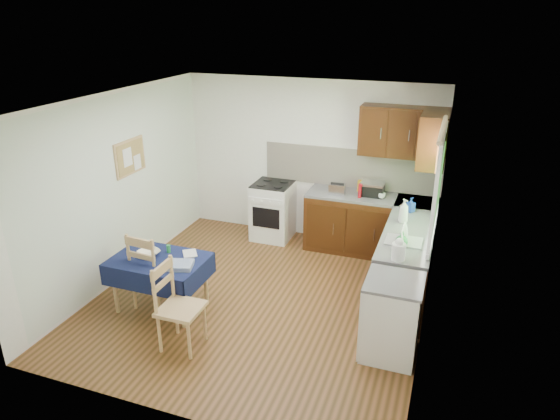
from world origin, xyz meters
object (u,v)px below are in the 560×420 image
(sandwich_press, at_px, (372,189))
(dish_rack, at_px, (404,240))
(dining_table, at_px, (159,266))
(kettle, at_px, (399,250))
(chair_far, at_px, (150,268))
(chair_near, at_px, (176,304))
(toaster, at_px, (337,189))

(sandwich_press, relative_size, dish_rack, 0.79)
(dining_table, height_order, kettle, kettle)
(sandwich_press, relative_size, kettle, 1.31)
(sandwich_press, bearing_deg, chair_far, -156.48)
(chair_near, relative_size, toaster, 4.25)
(dish_rack, distance_m, kettle, 0.48)
(dish_rack, bearing_deg, kettle, -113.37)
(dish_rack, bearing_deg, dining_table, 177.05)
(dining_table, xyz_separation_m, sandwich_press, (2.10, 2.45, 0.43))
(chair_far, bearing_deg, dining_table, -164.47)
(sandwich_press, distance_m, dish_rack, 1.61)
(chair_near, xyz_separation_m, toaster, (1.04, 2.88, 0.46))
(toaster, relative_size, kettle, 0.91)
(chair_far, relative_size, dish_rack, 2.39)
(chair_near, bearing_deg, toaster, -20.44)
(dining_table, bearing_deg, kettle, 13.29)
(dish_rack, xyz_separation_m, kettle, (-0.01, -0.47, 0.09))
(toaster, bearing_deg, chair_far, -123.37)
(toaster, height_order, kettle, kettle)
(chair_far, distance_m, toaster, 2.92)
(sandwich_press, bearing_deg, dish_rack, -91.40)
(chair_far, distance_m, chair_near, 0.89)
(chair_near, height_order, sandwich_press, sandwich_press)
(chair_far, relative_size, kettle, 3.95)
(sandwich_press, bearing_deg, chair_near, -141.30)
(dining_table, relative_size, sandwich_press, 3.35)
(dining_table, xyz_separation_m, chair_near, (0.58, -0.58, -0.05))
(dining_table, distance_m, chair_near, 0.82)
(sandwich_press, height_order, kettle, kettle)
(toaster, bearing_deg, sandwich_press, 20.69)
(kettle, bearing_deg, dish_rack, 89.03)
(dish_rack, relative_size, kettle, 1.65)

